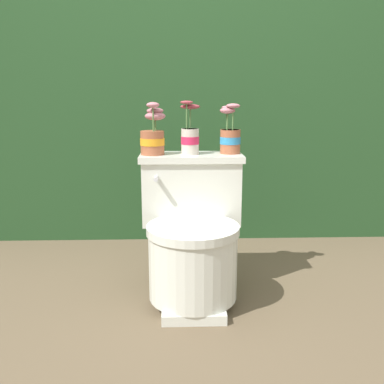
{
  "coord_description": "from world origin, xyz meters",
  "views": [
    {
      "loc": [
        -0.08,
        -1.72,
        0.92
      ],
      "look_at": [
        -0.02,
        0.16,
        0.49
      ],
      "focal_mm": 40.0,
      "sensor_mm": 36.0,
      "label": 1
    }
  ],
  "objects": [
    {
      "name": "potted_plant_midleft",
      "position": [
        -0.03,
        0.28,
        0.74
      ],
      "size": [
        0.09,
        0.1,
        0.25
      ],
      "color": "beige",
      "rests_on": "toilet"
    },
    {
      "name": "potted_plant_left",
      "position": [
        -0.2,
        0.27,
        0.73
      ],
      "size": [
        0.12,
        0.11,
        0.24
      ],
      "color": "#9E5638",
      "rests_on": "toilet"
    },
    {
      "name": "hedge_backdrop",
      "position": [
        0.0,
        1.45,
        0.76
      ],
      "size": [
        3.06,
        1.02,
        1.52
      ],
      "color": "#234723",
      "rests_on": "ground"
    },
    {
      "name": "toilet",
      "position": [
        -0.02,
        0.13,
        0.3
      ],
      "size": [
        0.48,
        0.56,
        0.65
      ],
      "color": "silver",
      "rests_on": "ground"
    },
    {
      "name": "ground_plane",
      "position": [
        0.0,
        0.0,
        0.0
      ],
      "size": [
        12.0,
        12.0,
        0.0
      ],
      "primitive_type": "plane",
      "color": "brown"
    },
    {
      "name": "potted_plant_middle",
      "position": [
        0.16,
        0.29,
        0.73
      ],
      "size": [
        0.1,
        0.11,
        0.23
      ],
      "color": "#9E5638",
      "rests_on": "toilet"
    }
  ]
}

